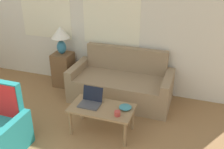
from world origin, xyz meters
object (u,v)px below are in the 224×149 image
(table_lamp, at_px, (61,36))
(coffee_table, at_px, (102,110))
(snack_bowl, at_px, (125,107))
(couch, at_px, (121,85))
(laptop, at_px, (91,101))
(cup_navy, at_px, (117,113))

(table_lamp, height_order, coffee_table, table_lamp)
(snack_bowl, bearing_deg, coffee_table, -166.12)
(coffee_table, bearing_deg, couch, 91.07)
(couch, height_order, laptop, couch)
(couch, relative_size, table_lamp, 3.33)
(couch, distance_m, laptop, 1.05)
(table_lamp, bearing_deg, snack_bowl, -34.39)
(couch, distance_m, coffee_table, 1.06)
(laptop, bearing_deg, cup_navy, -19.33)
(table_lamp, bearing_deg, coffee_table, -42.83)
(snack_bowl, bearing_deg, laptop, -175.52)
(table_lamp, relative_size, cup_navy, 6.33)
(coffee_table, xyz_separation_m, snack_bowl, (0.34, 0.08, 0.08))
(coffee_table, bearing_deg, cup_navy, -23.74)
(couch, bearing_deg, cup_navy, -75.62)
(couch, distance_m, table_lamp, 1.50)
(cup_navy, bearing_deg, laptop, 160.67)
(snack_bowl, bearing_deg, couch, 110.17)
(couch, relative_size, cup_navy, 21.08)
(table_lamp, xyz_separation_m, coffee_table, (1.30, -1.20, -0.67))
(table_lamp, relative_size, coffee_table, 0.58)
(coffee_table, relative_size, snack_bowl, 5.08)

